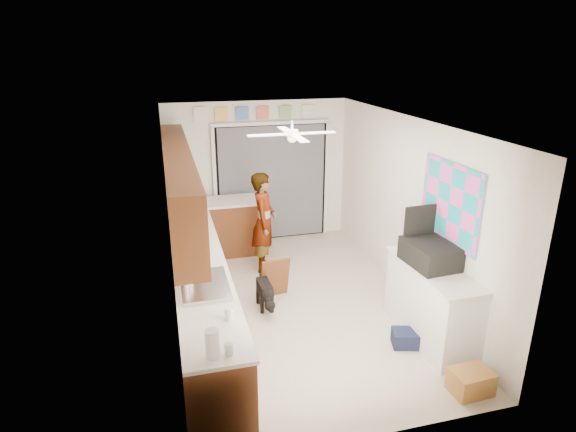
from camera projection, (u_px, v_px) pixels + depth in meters
floor at (295, 303)px, 6.67m from camera, size 5.00×5.00×0.00m
ceiling at (296, 122)px, 5.83m from camera, size 5.00×5.00×0.00m
wall_back at (258, 173)px, 8.53m from camera, size 3.20×0.00×3.20m
wall_front at (378, 318)px, 3.97m from camera, size 3.20×0.00×3.20m
wall_left at (170, 230)px, 5.86m from camera, size 0.00×5.00×5.00m
wall_right at (407, 209)px, 6.63m from camera, size 0.00×5.00×5.00m
left_base_cabinets at (199, 286)px, 6.20m from camera, size 0.60×4.80×0.90m
left_countertop at (197, 252)px, 6.05m from camera, size 0.62×4.80×0.04m
upper_cabinets at (179, 181)px, 5.90m from camera, size 0.32×4.00×0.80m
sink_basin at (205, 286)px, 5.12m from camera, size 0.50×0.76×0.06m
faucet at (186, 280)px, 5.05m from camera, size 0.03×0.03×0.22m
peninsula_base at (236, 227)px, 8.22m from camera, size 1.00×0.60×0.90m
peninsula_top at (235, 201)px, 8.06m from camera, size 1.04×0.64×0.04m
back_opening_recess at (272, 183)px, 8.63m from camera, size 2.00×0.06×2.10m
curtain_panel at (272, 183)px, 8.59m from camera, size 1.90×0.03×2.05m
door_trim_left at (215, 187)px, 8.35m from camera, size 0.06×0.04×2.10m
door_trim_right at (326, 179)px, 8.84m from camera, size 0.06×0.04×2.10m
door_trim_head at (272, 123)px, 8.24m from camera, size 2.10×0.04×0.06m
header_frame_0 at (221, 114)px, 8.00m from camera, size 0.22×0.02×0.22m
header_frame_1 at (242, 113)px, 8.09m from camera, size 0.22×0.02×0.22m
header_frame_2 at (263, 113)px, 8.17m from camera, size 0.22×0.02×0.22m
header_frame_3 at (285, 112)px, 8.27m from camera, size 0.22×0.02×0.22m
header_frame_4 at (308, 111)px, 8.36m from camera, size 0.22×0.02×0.22m
route66_sign at (200, 115)px, 7.92m from camera, size 0.22×0.02×0.26m
right_counter_base at (431, 305)px, 5.75m from camera, size 0.50×1.40×0.90m
right_counter_top at (434, 269)px, 5.59m from camera, size 0.54×1.44×0.04m
abstract_painting at (450, 203)px, 5.58m from camera, size 0.03×1.15×0.95m
ceiling_fan at (292, 134)px, 6.07m from camera, size 1.14×1.14×0.24m
microwave at (191, 224)px, 6.54m from camera, size 0.35×0.52×0.28m
soap_bottle at (188, 273)px, 5.14m from camera, size 0.11×0.11×0.27m
jar_a at (229, 313)px, 4.51m from camera, size 0.09×0.09×0.12m
jar_b at (229, 349)px, 3.99m from camera, size 0.09×0.09×0.11m
paper_towel_roll at (212, 344)px, 3.93m from camera, size 0.14×0.14×0.26m
suitcase at (430, 254)px, 5.62m from camera, size 0.53×0.68×0.28m
suitcase_rim at (429, 262)px, 5.65m from camera, size 0.48×0.61×0.02m
suitcase_lid at (419, 225)px, 5.80m from camera, size 0.42×0.06×0.50m
cardboard_box at (471, 382)px, 4.92m from camera, size 0.42×0.32×0.25m
navy_crate at (406, 338)px, 5.71m from camera, size 0.37×0.33×0.19m
cabinet_door_panel at (275, 278)px, 6.74m from camera, size 0.42×0.20×0.60m
man at (264, 222)px, 7.46m from camera, size 0.54×0.66×1.58m
dog at (265, 293)px, 6.50m from camera, size 0.24×0.54×0.42m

